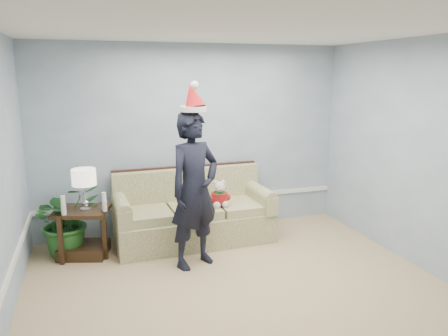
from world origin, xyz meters
TOP-DOWN VIEW (x-y plane):
  - room_shell at (0.00, 0.00)m, footprint 4.54×5.04m
  - wainscot_trim at (-1.18, 1.18)m, footprint 4.49×4.99m
  - sofa at (-0.13, 2.06)m, footprint 2.14×0.97m
  - side_table at (-1.59, 1.95)m, footprint 0.77×0.70m
  - table_lamp at (-1.53, 1.89)m, footprint 0.29×0.29m
  - candle_pair at (-1.55, 1.78)m, footprint 0.54×0.06m
  - houseplant at (-1.78, 2.07)m, footprint 1.06×1.00m
  - man at (-0.29, 1.26)m, footprint 0.81×0.69m
  - santa_hat at (-0.29, 1.28)m, footprint 0.41×0.43m
  - teddy_bear at (0.20, 1.85)m, footprint 0.24×0.26m

SIDE VIEW (x-z plane):
  - side_table at x=-1.59m, z-range -0.07..0.55m
  - sofa at x=-0.13m, z-range -0.14..0.85m
  - wainscot_trim at x=-1.18m, z-range 0.42..0.48m
  - houseplant at x=-1.78m, z-range 0.00..0.92m
  - teddy_bear at x=0.20m, z-range 0.47..0.83m
  - candle_pair at x=-1.55m, z-range 0.61..0.85m
  - man at x=-0.29m, z-range 0.00..1.87m
  - table_lamp at x=-1.53m, z-range 0.76..1.28m
  - room_shell at x=0.00m, z-range -0.02..2.72m
  - santa_hat at x=-0.29m, z-range 1.83..2.19m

